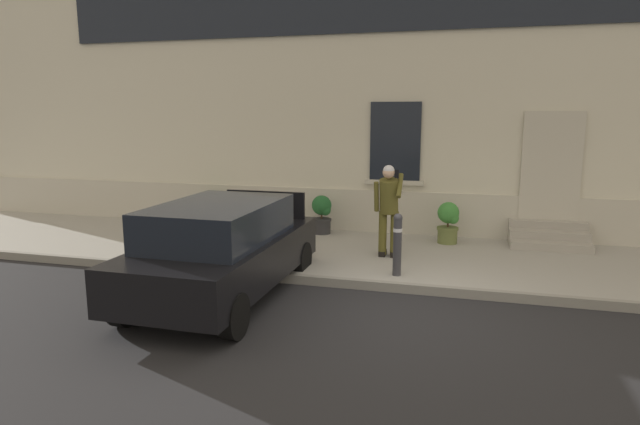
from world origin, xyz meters
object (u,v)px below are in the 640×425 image
(planter_olive, at_px, (448,222))
(person_on_phone, at_px, (389,205))
(bollard_near_person, at_px, (397,242))
(planter_terracotta, at_px, (208,208))
(planter_charcoal, at_px, (322,213))
(hatchback_car_black, at_px, (223,248))
(bollard_far_left, at_px, (198,230))

(planter_olive, bearing_deg, person_on_phone, -125.52)
(person_on_phone, height_order, planter_olive, person_on_phone)
(bollard_near_person, distance_m, person_on_phone, 1.22)
(planter_terracotta, xyz_separation_m, planter_charcoal, (2.76, 0.04, 0.00))
(bollard_near_person, height_order, planter_terracotta, bollard_near_person)
(bollard_near_person, relative_size, person_on_phone, 0.60)
(hatchback_car_black, relative_size, planter_charcoal, 4.74)
(planter_olive, bearing_deg, bollard_near_person, -105.99)
(bollard_near_person, bearing_deg, bollard_far_left, 180.00)
(bollard_near_person, relative_size, planter_charcoal, 1.22)
(bollard_near_person, xyz_separation_m, planter_charcoal, (-2.03, 2.76, -0.11))
(person_on_phone, relative_size, planter_olive, 2.02)
(hatchback_car_black, bearing_deg, bollard_near_person, 29.30)
(person_on_phone, bearing_deg, bollard_near_person, -88.82)
(bollard_far_left, relative_size, planter_olive, 1.22)
(planter_terracotta, distance_m, planter_olive, 5.52)
(bollard_far_left, xyz_separation_m, planter_charcoal, (1.60, 2.76, -0.11))
(planter_charcoal, bearing_deg, hatchback_car_black, -96.11)
(planter_terracotta, bearing_deg, bollard_near_person, -29.57)
(bollard_far_left, height_order, person_on_phone, person_on_phone)
(person_on_phone, height_order, planter_charcoal, person_on_phone)
(bollard_near_person, height_order, planter_olive, bollard_near_person)
(bollard_near_person, height_order, bollard_far_left, same)
(hatchback_car_black, bearing_deg, planter_charcoal, 83.89)
(hatchback_car_black, relative_size, planter_olive, 4.74)
(planter_olive, bearing_deg, planter_terracotta, 178.30)
(bollard_near_person, bearing_deg, planter_charcoal, 126.30)
(planter_terracotta, bearing_deg, planter_charcoal, 0.92)
(hatchback_car_black, distance_m, bollard_near_person, 2.83)
(planter_charcoal, bearing_deg, bollard_far_left, -120.07)
(planter_terracotta, bearing_deg, bollard_far_left, -66.86)
(bollard_far_left, height_order, planter_charcoal, bollard_far_left)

